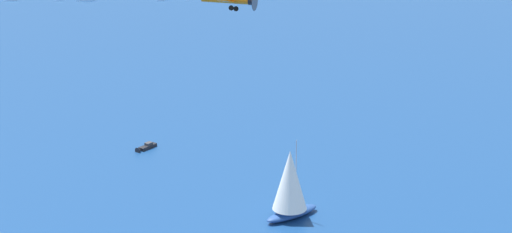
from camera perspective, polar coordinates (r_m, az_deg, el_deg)
sailboat_far_port at (r=159.87m, az=2.05°, el=-4.04°), size 10.69×5.97×13.71m
motorboat_trailing at (r=194.81m, az=-6.63°, el=-1.85°), size 5.35×2.77×1.51m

